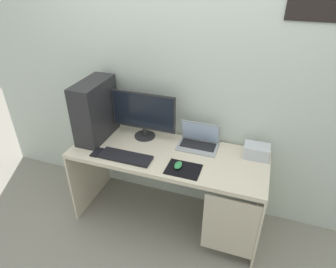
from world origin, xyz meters
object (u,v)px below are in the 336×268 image
(mouse_left, at_px, (178,165))
(cell_phone, at_px, (97,152))
(laptop, at_px, (198,141))
(projector, at_px, (257,151))
(pc_tower, at_px, (95,110))
(keyboard, at_px, (126,157))
(monitor, at_px, (143,114))

(mouse_left, bearing_deg, cell_phone, -177.59)
(laptop, distance_m, mouse_left, 0.35)
(projector, bearing_deg, laptop, 178.94)
(cell_phone, bearing_deg, pc_tower, 117.75)
(keyboard, height_order, mouse_left, mouse_left)
(keyboard, xyz_separation_m, cell_phone, (-0.25, -0.01, -0.01))
(projector, bearing_deg, keyboard, -159.87)
(projector, relative_size, mouse_left, 2.08)
(pc_tower, relative_size, mouse_left, 5.37)
(laptop, distance_m, keyboard, 0.62)
(projector, xyz_separation_m, mouse_left, (-0.55, -0.34, -0.03))
(projector, distance_m, keyboard, 1.04)
(monitor, xyz_separation_m, mouse_left, (0.42, -0.33, -0.20))
(pc_tower, distance_m, keyboard, 0.51)
(monitor, height_order, laptop, monitor)
(laptop, height_order, cell_phone, laptop)
(monitor, bearing_deg, laptop, 2.06)
(pc_tower, relative_size, monitor, 0.90)
(pc_tower, bearing_deg, cell_phone, -62.25)
(pc_tower, xyz_separation_m, laptop, (0.88, 0.14, -0.22))
(pc_tower, height_order, monitor, pc_tower)
(laptop, xyz_separation_m, cell_phone, (-0.76, -0.38, -0.04))
(monitor, distance_m, mouse_left, 0.57)
(pc_tower, height_order, laptop, pc_tower)
(pc_tower, xyz_separation_m, keyboard, (0.38, -0.23, -0.25))
(monitor, relative_size, cell_phone, 4.40)
(keyboard, relative_size, cell_phone, 3.23)
(projector, height_order, mouse_left, projector)
(laptop, bearing_deg, projector, -1.06)
(mouse_left, height_order, cell_phone, mouse_left)
(laptop, bearing_deg, pc_tower, -171.14)
(projector, xyz_separation_m, cell_phone, (-1.23, -0.37, -0.05))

